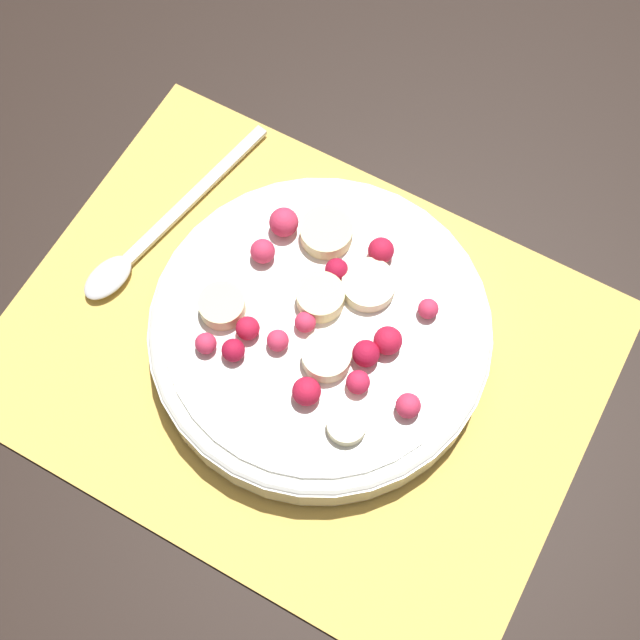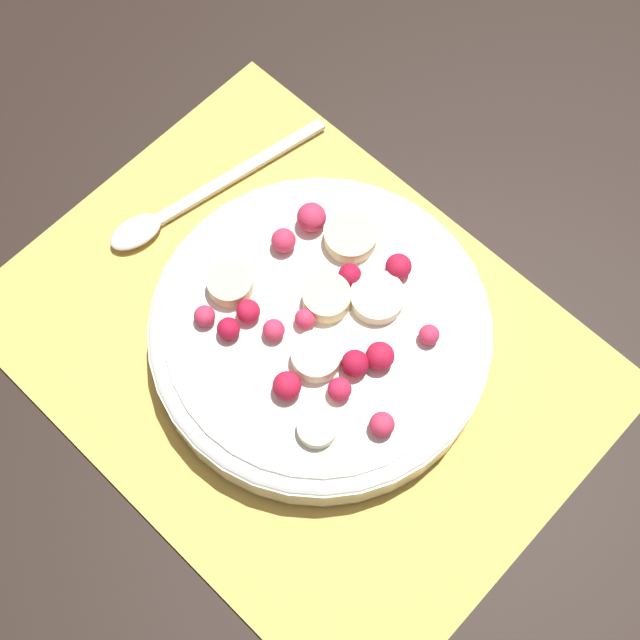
{
  "view_description": "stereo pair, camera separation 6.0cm",
  "coord_description": "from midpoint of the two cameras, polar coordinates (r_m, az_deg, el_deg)",
  "views": [
    {
      "loc": [
        0.12,
        -0.19,
        0.59
      ],
      "look_at": [
        0.01,
        0.01,
        0.04
      ],
      "focal_mm": 50.0,
      "sensor_mm": 36.0,
      "label": 1
    },
    {
      "loc": [
        0.17,
        -0.15,
        0.59
      ],
      "look_at": [
        0.01,
        0.01,
        0.04
      ],
      "focal_mm": 50.0,
      "sensor_mm": 36.0,
      "label": 2
    }
  ],
  "objects": [
    {
      "name": "ground_plane",
      "position": [
        0.63,
        -3.93,
        -2.58
      ],
      "size": [
        3.0,
        3.0,
        0.0
      ],
      "primitive_type": "plane",
      "color": "black"
    },
    {
      "name": "placemat",
      "position": [
        0.63,
        -3.94,
        -2.49
      ],
      "size": [
        0.41,
        0.31,
        0.01
      ],
      "color": "#E0B251",
      "rests_on": "ground_plane"
    },
    {
      "name": "fruit_bowl",
      "position": [
        0.61,
        -2.77,
        -0.96
      ],
      "size": [
        0.24,
        0.24,
        0.05
      ],
      "color": "silver",
      "rests_on": "placemat"
    },
    {
      "name": "spoon",
      "position": [
        0.68,
        -13.66,
        4.53
      ],
      "size": [
        0.05,
        0.19,
        0.01
      ],
      "rotation": [
        0.0,
        0.0,
        4.52
      ],
      "color": "silver",
      "rests_on": "placemat"
    }
  ]
}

